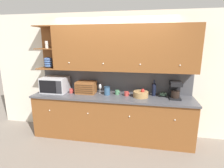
{
  "coord_description": "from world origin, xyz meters",
  "views": [
    {
      "loc": [
        0.64,
        -3.67,
        2.0
      ],
      "look_at": [
        0.0,
        -0.22,
        1.15
      ],
      "focal_mm": 28.0,
      "sensor_mm": 36.0,
      "label": 1
    }
  ],
  "objects_px": {
    "storage_canister": "(107,91)",
    "fruit_basket": "(141,94)",
    "wine_glass": "(100,87)",
    "bowl_stack_on_counter": "(163,94)",
    "bread_box": "(86,87)",
    "coffee_maker": "(175,90)",
    "wine_bottle": "(154,89)",
    "mug_patterned_third": "(71,91)",
    "mug_blue_second": "(117,92)",
    "microwave": "(55,85)",
    "mug": "(127,94)"
  },
  "relations": [
    {
      "from": "microwave",
      "to": "coffee_maker",
      "type": "height_order",
      "value": "coffee_maker"
    },
    {
      "from": "storage_canister",
      "to": "wine_bottle",
      "type": "xyz_separation_m",
      "value": [
        0.95,
        0.13,
        0.06
      ]
    },
    {
      "from": "storage_canister",
      "to": "fruit_basket",
      "type": "distance_m",
      "value": 0.7
    },
    {
      "from": "microwave",
      "to": "mug_patterned_third",
      "type": "distance_m",
      "value": 0.39
    },
    {
      "from": "bowl_stack_on_counter",
      "to": "coffee_maker",
      "type": "relative_size",
      "value": 0.45
    },
    {
      "from": "mug_patterned_third",
      "to": "mug",
      "type": "xyz_separation_m",
      "value": [
        1.2,
        0.02,
        -0.0
      ]
    },
    {
      "from": "microwave",
      "to": "mug_blue_second",
      "type": "height_order",
      "value": "microwave"
    },
    {
      "from": "wine_glass",
      "to": "wine_bottle",
      "type": "bearing_deg",
      "value": 1.48
    },
    {
      "from": "microwave",
      "to": "storage_canister",
      "type": "height_order",
      "value": "microwave"
    },
    {
      "from": "storage_canister",
      "to": "bowl_stack_on_counter",
      "type": "distance_m",
      "value": 1.16
    },
    {
      "from": "bowl_stack_on_counter",
      "to": "mug_blue_second",
      "type": "bearing_deg",
      "value": -174.91
    },
    {
      "from": "mug_patterned_third",
      "to": "bread_box",
      "type": "height_order",
      "value": "bread_box"
    },
    {
      "from": "mug_blue_second",
      "to": "bowl_stack_on_counter",
      "type": "relative_size",
      "value": 0.67
    },
    {
      "from": "bread_box",
      "to": "storage_canister",
      "type": "relative_size",
      "value": 2.35
    },
    {
      "from": "storage_canister",
      "to": "fruit_basket",
      "type": "height_order",
      "value": "fruit_basket"
    },
    {
      "from": "wine_bottle",
      "to": "bowl_stack_on_counter",
      "type": "distance_m",
      "value": 0.23
    },
    {
      "from": "fruit_basket",
      "to": "coffee_maker",
      "type": "distance_m",
      "value": 0.66
    },
    {
      "from": "microwave",
      "to": "wine_glass",
      "type": "relative_size",
      "value": 2.63
    },
    {
      "from": "microwave",
      "to": "fruit_basket",
      "type": "relative_size",
      "value": 1.79
    },
    {
      "from": "storage_canister",
      "to": "wine_bottle",
      "type": "bearing_deg",
      "value": 7.58
    },
    {
      "from": "mug_blue_second",
      "to": "fruit_basket",
      "type": "relative_size",
      "value": 0.34
    },
    {
      "from": "mug_patterned_third",
      "to": "bread_box",
      "type": "xyz_separation_m",
      "value": [
        0.32,
        0.06,
        0.08
      ]
    },
    {
      "from": "mug_blue_second",
      "to": "coffee_maker",
      "type": "bearing_deg",
      "value": -2.66
    },
    {
      "from": "storage_canister",
      "to": "bowl_stack_on_counter",
      "type": "bearing_deg",
      "value": 7.7
    },
    {
      "from": "storage_canister",
      "to": "wine_bottle",
      "type": "height_order",
      "value": "wine_bottle"
    },
    {
      "from": "mug",
      "to": "mug_patterned_third",
      "type": "bearing_deg",
      "value": -179.08
    },
    {
      "from": "bread_box",
      "to": "coffee_maker",
      "type": "distance_m",
      "value": 1.82
    },
    {
      "from": "storage_canister",
      "to": "mug_blue_second",
      "type": "bearing_deg",
      "value": 19.19
    },
    {
      "from": "wine_glass",
      "to": "bowl_stack_on_counter",
      "type": "bearing_deg",
      "value": 2.5
    },
    {
      "from": "mug",
      "to": "wine_bottle",
      "type": "xyz_separation_m",
      "value": [
        0.54,
        0.11,
        0.11
      ]
    },
    {
      "from": "mug_patterned_third",
      "to": "wine_glass",
      "type": "relative_size",
      "value": 0.47
    },
    {
      "from": "mug_patterned_third",
      "to": "wine_bottle",
      "type": "distance_m",
      "value": 1.75
    },
    {
      "from": "mug",
      "to": "fruit_basket",
      "type": "xyz_separation_m",
      "value": [
        0.29,
        -0.04,
        0.02
      ]
    },
    {
      "from": "microwave",
      "to": "wine_bottle",
      "type": "distance_m",
      "value": 2.12
    },
    {
      "from": "microwave",
      "to": "fruit_basket",
      "type": "height_order",
      "value": "microwave"
    },
    {
      "from": "wine_glass",
      "to": "bowl_stack_on_counter",
      "type": "distance_m",
      "value": 1.33
    },
    {
      "from": "coffee_maker",
      "to": "wine_glass",
      "type": "bearing_deg",
      "value": 177.0
    },
    {
      "from": "mug_patterned_third",
      "to": "bread_box",
      "type": "relative_size",
      "value": 0.23
    },
    {
      "from": "mug_patterned_third",
      "to": "mug_blue_second",
      "type": "height_order",
      "value": "mug_patterned_third"
    },
    {
      "from": "wine_glass",
      "to": "bowl_stack_on_counter",
      "type": "relative_size",
      "value": 1.34
    },
    {
      "from": "mug",
      "to": "microwave",
      "type": "bearing_deg",
      "value": -179.82
    },
    {
      "from": "storage_canister",
      "to": "fruit_basket",
      "type": "bearing_deg",
      "value": -2.1
    },
    {
      "from": "mug_patterned_third",
      "to": "mug_blue_second",
      "type": "bearing_deg",
      "value": 4.51
    },
    {
      "from": "wine_bottle",
      "to": "mug_blue_second",
      "type": "bearing_deg",
      "value": -175.76
    },
    {
      "from": "storage_canister",
      "to": "mug",
      "type": "relative_size",
      "value": 1.69
    },
    {
      "from": "microwave",
      "to": "storage_canister",
      "type": "bearing_deg",
      "value": -0.37
    },
    {
      "from": "wine_glass",
      "to": "mug",
      "type": "xyz_separation_m",
      "value": [
        0.58,
        -0.09,
        -0.09
      ]
    },
    {
      "from": "mug_patterned_third",
      "to": "wine_bottle",
      "type": "xyz_separation_m",
      "value": [
        1.74,
        0.13,
        0.1
      ]
    },
    {
      "from": "mug_patterned_third",
      "to": "storage_canister",
      "type": "height_order",
      "value": "storage_canister"
    },
    {
      "from": "wine_bottle",
      "to": "bowl_stack_on_counter",
      "type": "height_order",
      "value": "wine_bottle"
    }
  ]
}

